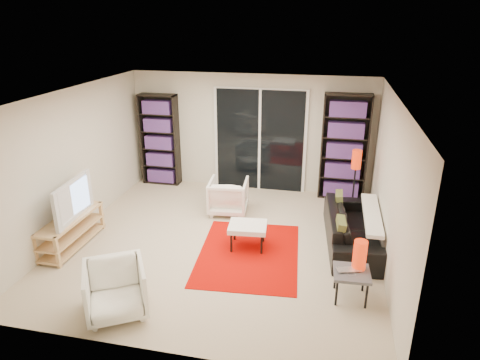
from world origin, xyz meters
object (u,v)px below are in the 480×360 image
(bookshelf_right, at_px, (344,148))
(tv_stand, at_px, (71,231))
(armchair_front, at_px, (115,290))
(armchair_back, at_px, (228,196))
(ottoman, at_px, (248,228))
(side_table, at_px, (352,275))
(floor_lamp, at_px, (356,167))
(sofa, at_px, (352,228))
(bookshelf_left, at_px, (160,140))

(bookshelf_right, xyz_separation_m, tv_stand, (-4.22, -2.93, -0.79))
(bookshelf_right, height_order, armchair_front, bookshelf_right)
(armchair_back, height_order, ottoman, armchair_back)
(side_table, height_order, floor_lamp, floor_lamp)
(armchair_back, relative_size, floor_lamp, 0.57)
(bookshelf_right, distance_m, floor_lamp, 0.85)
(sofa, xyz_separation_m, armchair_back, (-2.23, 0.76, 0.03))
(ottoman, bearing_deg, sofa, 15.47)
(ottoman, height_order, side_table, same)
(armchair_front, bearing_deg, bookshelf_right, 27.52)
(sofa, bearing_deg, ottoman, 100.45)
(bookshelf_left, bearing_deg, bookshelf_right, -0.00)
(sofa, relative_size, armchair_front, 2.72)
(bookshelf_left, height_order, armchair_front, bookshelf_left)
(bookshelf_left, bearing_deg, tv_stand, -97.17)
(sofa, bearing_deg, floor_lamp, -6.48)
(floor_lamp, bearing_deg, bookshelf_left, 168.64)
(tv_stand, xyz_separation_m, ottoman, (2.77, 0.54, 0.08))
(bookshelf_left, relative_size, armchair_front, 2.66)
(bookshelf_left, bearing_deg, floor_lamp, -11.36)
(armchair_front, xyz_separation_m, floor_lamp, (2.92, 3.50, 0.61))
(armchair_front, bearing_deg, side_table, -12.36)
(ottoman, distance_m, side_table, 1.86)
(armchair_back, relative_size, ottoman, 1.13)
(bookshelf_left, distance_m, ottoman, 3.44)
(floor_lamp, bearing_deg, tv_stand, -154.42)
(floor_lamp, bearing_deg, armchair_front, -129.80)
(side_table, bearing_deg, tv_stand, 173.85)
(sofa, relative_size, armchair_back, 2.79)
(bookshelf_left, bearing_deg, side_table, -40.59)
(armchair_front, relative_size, side_table, 1.52)
(sofa, distance_m, armchair_back, 2.35)
(bookshelf_right, bearing_deg, bookshelf_left, 180.00)
(side_table, bearing_deg, ottoman, 147.14)
(ottoman, bearing_deg, floor_lamp, 43.62)
(bookshelf_left, distance_m, side_table, 5.26)
(side_table, distance_m, floor_lamp, 2.65)
(bookshelf_right, bearing_deg, armchair_back, -150.11)
(tv_stand, xyz_separation_m, sofa, (4.39, 0.99, 0.03))
(bookshelf_right, distance_m, ottoman, 2.88)
(bookshelf_left, xyz_separation_m, side_table, (3.97, -3.40, -0.62))
(tv_stand, bearing_deg, side_table, -6.15)
(bookshelf_right, bearing_deg, tv_stand, -145.22)
(bookshelf_right, relative_size, sofa, 1.06)
(side_table, bearing_deg, sofa, 87.77)
(bookshelf_right, height_order, side_table, bookshelf_right)
(bookshelf_right, height_order, floor_lamp, bookshelf_right)
(tv_stand, bearing_deg, armchair_back, 38.96)
(bookshelf_right, height_order, ottoman, bookshelf_right)
(ottoman, relative_size, floor_lamp, 0.51)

